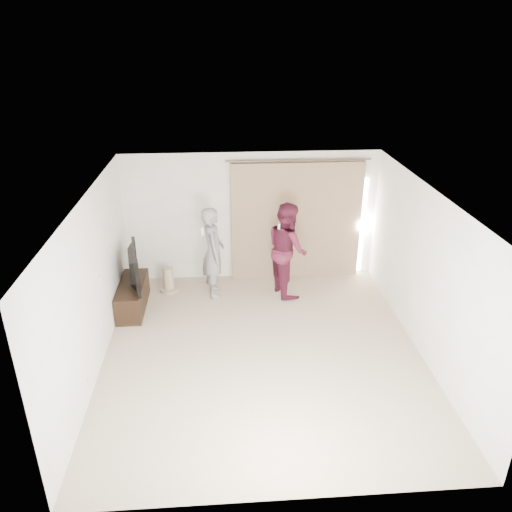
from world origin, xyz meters
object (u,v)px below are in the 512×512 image
Objects in this scene: tv at (129,267)px; person_man at (213,252)px; person_woman at (287,249)px; tv_console at (133,296)px.

tv is 1.56m from person_man.
person_woman is (2.90, 0.43, 0.07)m from tv.
person_man is at bearing 180.00° from person_woman.
person_woman reaches higher than tv.
person_woman is (2.90, 0.43, 0.66)m from tv_console.
tv reaches higher than tv_console.
tv is at bearing -163.99° from person_man.
tv_console is at bearing -163.99° from person_man.
tv is at bearing 0.00° from tv_console.
tv is 2.93m from person_woman.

